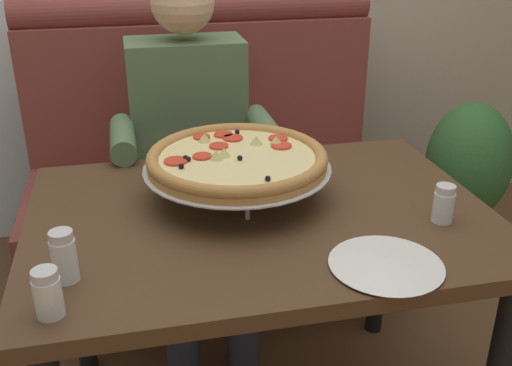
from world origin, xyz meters
TOP-DOWN VIEW (x-y plane):
  - booth_bench at (0.00, 0.88)m, footprint 1.43×0.78m
  - dining_table at (0.00, 0.00)m, footprint 1.16×0.83m
  - diner_main at (-0.10, 0.62)m, footprint 0.54×0.64m
  - pizza at (-0.04, 0.10)m, footprint 0.49×0.49m
  - shaker_parmesan at (-0.46, -0.21)m, footprint 0.05×0.05m
  - shaker_oregano at (-0.48, -0.33)m, footprint 0.05×0.05m
  - shaker_pepper_flakes at (0.42, -0.15)m, footprint 0.05×0.05m
  - plate_near_left at (0.20, -0.31)m, footprint 0.25×0.25m
  - potted_plant at (1.09, 0.78)m, footprint 0.36×0.36m

SIDE VIEW (x-z plane):
  - potted_plant at x=1.09m, z-range 0.04..0.74m
  - booth_bench at x=0.00m, z-range -0.17..0.96m
  - dining_table at x=0.00m, z-range 0.27..0.99m
  - diner_main at x=-0.10m, z-range 0.07..1.35m
  - plate_near_left at x=0.20m, z-range 0.72..0.74m
  - shaker_pepper_flakes at x=0.42m, z-range 0.71..0.81m
  - shaker_oregano at x=-0.48m, z-range 0.71..0.81m
  - shaker_parmesan at x=-0.46m, z-range 0.71..0.83m
  - pizza at x=-0.04m, z-range 0.76..0.90m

